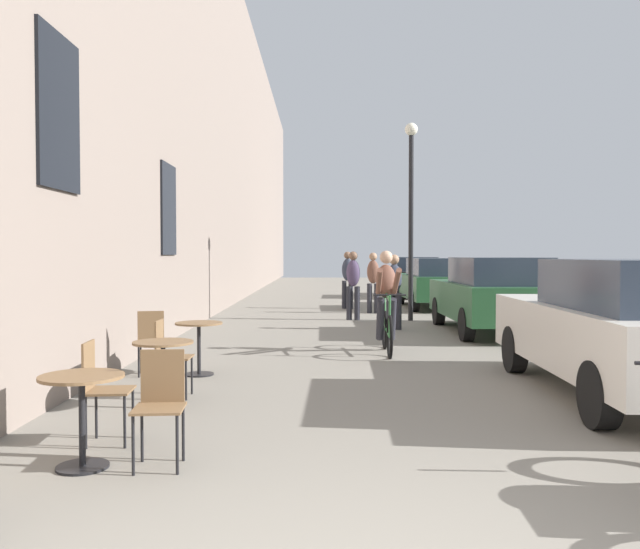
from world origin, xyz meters
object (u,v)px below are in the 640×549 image
object	(u,v)px
cafe_chair_near_toward_wall	(163,399)
parked_car_third	(437,282)
cafe_table_near	(85,400)
cafe_chair_far_toward_street	(154,338)
parked_car_fourth	(415,276)
pedestrian_near	(397,287)
cyclist_on_bicycle	(389,304)
street_lamp	(414,196)
cafe_table_far	(202,337)
pedestrian_mid	(356,281)
pedestrian_far	(376,279)
parked_car_second	(495,294)
parked_car_nearest	(631,326)
cafe_chair_near_toward_street	(104,384)
cafe_chair_mid_toward_street	(171,352)
cafe_table_mid	(166,360)
pedestrian_furthest	(350,277)

from	to	relation	value
cafe_chair_near_toward_wall	parked_car_third	size ratio (longest dim) A/B	0.20
cafe_table_near	cafe_chair_far_toward_street	bearing A→B (deg)	96.78
parked_car_fourth	pedestrian_near	bearing A→B (deg)	-100.13
cyclist_on_bicycle	street_lamp	bearing A→B (deg)	77.74
cafe_table_far	pedestrian_mid	distance (m)	7.88
pedestrian_far	parked_car_second	xyz separation A→B (m)	(2.13, -4.63, -0.14)
cafe_table_far	parked_car_fourth	size ratio (longest dim) A/B	0.16
pedestrian_near	parked_car_nearest	size ratio (longest dim) A/B	0.36
cafe_table_near	pedestrian_mid	xyz separation A→B (m)	(2.66, 11.33, 0.45)
cafe_chair_near_toward_street	pedestrian_far	distance (m)	13.06
cafe_table_far	street_lamp	world-z (taller)	street_lamp
cafe_chair_mid_toward_street	parked_car_fourth	xyz separation A→B (m)	(5.38, 18.02, 0.29)
cafe_chair_far_toward_street	street_lamp	world-z (taller)	street_lamp
pedestrian_mid	parked_car_nearest	world-z (taller)	pedestrian_mid
parked_car_third	parked_car_fourth	xyz separation A→B (m)	(0.12, 5.50, 0.01)
cyclist_on_bicycle	parked_car_nearest	distance (m)	4.26
cafe_chair_near_toward_street	pedestrian_far	bearing A→B (deg)	74.93
cafe_table_mid	parked_car_third	xyz separation A→B (m)	(5.19, 13.08, 0.28)
cafe_chair_mid_toward_street	cafe_table_far	bearing A→B (deg)	85.99
parked_car_second	pedestrian_furthest	bearing A→B (deg)	114.46
cafe_chair_near_toward_wall	pedestrian_near	size ratio (longest dim) A/B	0.54
cafe_table_near	cafe_chair_near_toward_wall	xyz separation A→B (m)	(0.58, 0.08, -0.00)
cafe_chair_near_toward_wall	parked_car_fourth	xyz separation A→B (m)	(4.88, 20.43, 0.29)
cafe_chair_near_toward_wall	cafe_chair_far_toward_street	world-z (taller)	same
pedestrian_near	pedestrian_mid	size ratio (longest dim) A/B	0.96
cafe_table_mid	cyclist_on_bicycle	distance (m)	4.91
pedestrian_furthest	cafe_chair_near_toward_street	bearing A→B (deg)	-101.00
cafe_chair_mid_toward_street	parked_car_third	distance (m)	13.58
cafe_chair_far_toward_street	street_lamp	distance (m)	9.06
cafe_table_far	cafe_chair_far_toward_street	size ratio (longest dim) A/B	0.81
cafe_chair_mid_toward_street	pedestrian_mid	xyz separation A→B (m)	(2.58, 8.84, 0.45)
cafe_chair_mid_toward_street	parked_car_third	bearing A→B (deg)	67.20
cafe_chair_mid_toward_street	pedestrian_furthest	world-z (taller)	pedestrian_furthest
cafe_chair_mid_toward_street	parked_car_nearest	distance (m)	5.27
street_lamp	cafe_table_mid	bearing A→B (deg)	-113.00
cafe_table_mid	cafe_chair_mid_toward_street	world-z (taller)	cafe_chair_mid_toward_street
cyclist_on_bicycle	cafe_chair_mid_toward_street	bearing A→B (deg)	-129.57
pedestrian_furthest	parked_car_second	bearing A→B (deg)	-65.54
cafe_table_mid	street_lamp	world-z (taller)	street_lamp
cyclist_on_bicycle	parked_car_third	size ratio (longest dim) A/B	0.40
cafe_chair_near_toward_street	parked_car_nearest	xyz separation A→B (m)	(5.42, 1.79, 0.31)
cafe_table_far	pedestrian_mid	xyz separation A→B (m)	(2.48, 7.47, 0.45)
cafe_chair_near_toward_wall	cyclist_on_bicycle	world-z (taller)	cyclist_on_bicycle
cafe_chair_near_toward_street	cyclist_on_bicycle	world-z (taller)	cyclist_on_bicycle
cafe_table_far	parked_car_nearest	size ratio (longest dim) A/B	0.16
cyclist_on_bicycle	street_lamp	distance (m)	5.83
cafe_chair_mid_toward_street	parked_car_fourth	size ratio (longest dim) A/B	0.20
cafe_chair_near_toward_street	pedestrian_mid	bearing A→B (deg)	75.62
cafe_chair_far_toward_street	parked_car_second	size ratio (longest dim) A/B	0.20
cafe_chair_far_toward_street	parked_car_nearest	size ratio (longest dim) A/B	0.20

